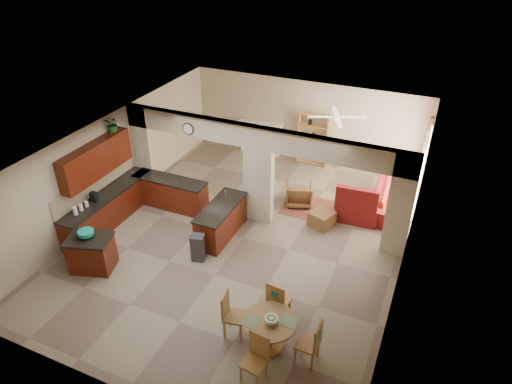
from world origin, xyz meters
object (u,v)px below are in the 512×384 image
at_px(kitchen_island, 92,253).
at_px(sofa, 391,197).
at_px(dining_table, 270,329).
at_px(armchair, 299,193).

xyz_separation_m(kitchen_island, sofa, (6.12, 5.58, -0.09)).
relative_size(dining_table, sofa, 0.43).
bearing_deg(kitchen_island, armchair, 35.78).
relative_size(kitchen_island, sofa, 0.49).
bearing_deg(dining_table, kitchen_island, 174.12).
relative_size(dining_table, armchair, 1.37).
distance_m(sofa, armchair, 2.66).
distance_m(kitchen_island, sofa, 8.28).
bearing_deg(kitchen_island, sofa, 25.40).
bearing_deg(kitchen_island, dining_table, -22.86).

